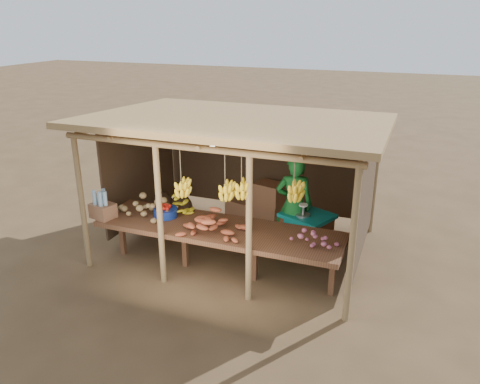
% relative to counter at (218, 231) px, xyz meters
% --- Properties ---
extents(ground, '(60.00, 60.00, 0.00)m').
position_rel_counter_xyz_m(ground, '(-0.00, 0.95, -0.74)').
color(ground, brown).
rests_on(ground, ground).
extents(stall_structure, '(4.70, 3.50, 2.43)m').
position_rel_counter_xyz_m(stall_structure, '(0.06, 0.93, 1.18)').
color(stall_structure, olive).
rests_on(stall_structure, ground).
extents(counter, '(3.90, 1.05, 0.80)m').
position_rel_counter_xyz_m(counter, '(0.00, 0.00, 0.00)').
color(counter, brown).
rests_on(counter, ground).
extents(potato_heap, '(1.00, 0.61, 0.37)m').
position_rel_counter_xyz_m(potato_heap, '(-1.30, 0.02, 0.24)').
color(potato_heap, '#9C8050').
rests_on(potato_heap, counter).
extents(sweet_potato_heap, '(0.99, 0.70, 0.35)m').
position_rel_counter_xyz_m(sweet_potato_heap, '(0.01, -0.24, 0.24)').
color(sweet_potato_heap, '#A64A2A').
rests_on(sweet_potato_heap, counter).
extents(onion_heap, '(0.86, 0.68, 0.35)m').
position_rel_counter_xyz_m(onion_heap, '(1.49, -0.16, 0.24)').
color(onion_heap, '#A24E65').
rests_on(onion_heap, counter).
extents(banana_pile, '(0.61, 0.46, 0.34)m').
position_rel_counter_xyz_m(banana_pile, '(-0.88, 0.32, 0.23)').
color(banana_pile, yellow).
rests_on(banana_pile, counter).
extents(tomato_basin, '(0.39, 0.39, 0.20)m').
position_rel_counter_xyz_m(tomato_basin, '(-0.97, 0.08, 0.14)').
color(tomato_basin, navy).
rests_on(tomato_basin, counter).
extents(bottle_box, '(0.43, 0.38, 0.47)m').
position_rel_counter_xyz_m(bottle_box, '(-1.90, -0.31, 0.24)').
color(bottle_box, '#8D5D3F').
rests_on(bottle_box, counter).
extents(vendor, '(0.70, 0.55, 1.71)m').
position_rel_counter_xyz_m(vendor, '(0.90, 1.19, 0.12)').
color(vendor, '#1A762C').
rests_on(vendor, ground).
extents(tarp_crate, '(1.00, 0.94, 0.94)m').
position_rel_counter_xyz_m(tarp_crate, '(1.14, 1.18, -0.35)').
color(tarp_crate, brown).
rests_on(tarp_crate, ground).
extents(carton_stack, '(1.20, 0.56, 0.84)m').
position_rel_counter_xyz_m(carton_stack, '(-0.00, 2.07, -0.37)').
color(carton_stack, '#8D5D3F').
rests_on(carton_stack, ground).
extents(burlap_sacks, '(0.90, 0.47, 0.64)m').
position_rel_counter_xyz_m(burlap_sacks, '(-1.75, 1.66, -0.46)').
color(burlap_sacks, '#453220').
rests_on(burlap_sacks, ground).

